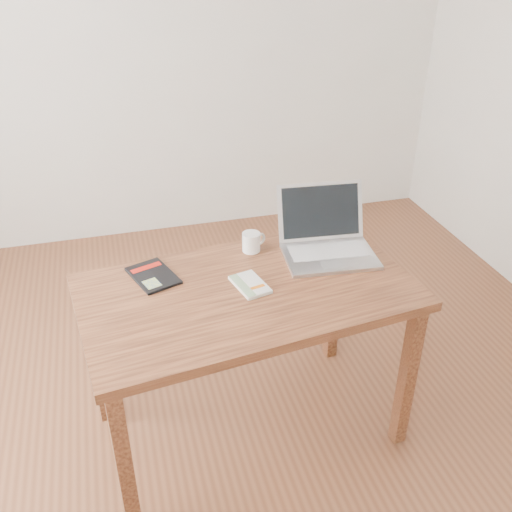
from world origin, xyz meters
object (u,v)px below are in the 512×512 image
object	(u,v)px
desk	(248,307)
laptop	(326,240)
coffee_mug	(252,241)
white_guidebook	(250,285)
black_guidebook	(153,276)

from	to	relation	value
desk	laptop	xyz separation A→B (m)	(0.39, 0.19, 0.14)
desk	coffee_mug	xyz separation A→B (m)	(0.09, 0.27, 0.13)
coffee_mug	laptop	bearing A→B (deg)	-36.87
desk	white_guidebook	world-z (taller)	white_guidebook
white_guidebook	black_guidebook	xyz separation A→B (m)	(-0.35, 0.17, -0.00)
white_guidebook	coffee_mug	distance (m)	0.28
desk	coffee_mug	size ratio (longest dim) A/B	12.34
desk	white_guidebook	bearing A→B (deg)	31.02
black_guidebook	white_guidebook	bearing A→B (deg)	-44.49
desk	coffee_mug	bearing A→B (deg)	64.77
desk	black_guidebook	distance (m)	0.39
desk	laptop	size ratio (longest dim) A/B	3.31
black_guidebook	coffee_mug	distance (m)	0.44
laptop	white_guidebook	bearing A→B (deg)	-149.49
white_guidebook	laptop	world-z (taller)	laptop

